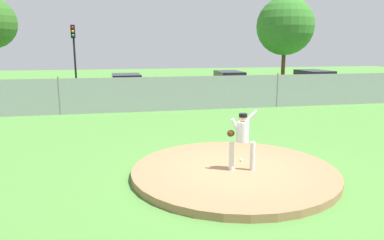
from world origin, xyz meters
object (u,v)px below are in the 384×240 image
object	(u,v)px
parked_car_white	(314,83)
parked_car_navy	(127,88)
parked_car_silver	(229,84)
pitcher_youth	(242,136)
baseball	(241,160)
traffic_cone_orange	(42,96)
traffic_light_near	(74,47)

from	to	relation	value
parked_car_white	parked_car_navy	xyz separation A→B (m)	(-12.82, 0.03, -0.03)
parked_car_white	parked_car_silver	bearing A→B (deg)	173.40
pitcher_youth	baseball	xyz separation A→B (m)	(0.25, 0.71, -0.90)
traffic_cone_orange	pitcher_youth	bearing A→B (deg)	-63.58
parked_car_white	traffic_light_near	bearing A→B (deg)	165.56
pitcher_youth	parked_car_navy	distance (m)	14.58
baseball	traffic_cone_orange	world-z (taller)	traffic_cone_orange
baseball	parked_car_navy	size ratio (longest dim) A/B	0.02
parked_car_white	traffic_light_near	size ratio (longest dim) A/B	0.99
parked_car_white	traffic_light_near	xyz separation A→B (m)	(-16.27, 4.19, 2.47)
parked_car_navy	traffic_cone_orange	xyz separation A→B (m)	(-5.33, 1.45, -0.53)
parked_car_navy	traffic_cone_orange	size ratio (longest dim) A/B	7.82
pitcher_youth	traffic_cone_orange	size ratio (longest dim) A/B	2.93
baseball	parked_car_white	xyz separation A→B (m)	(10.04, 13.62, 0.60)
pitcher_youth	baseball	distance (m)	1.17
parked_car_silver	traffic_light_near	xyz separation A→B (m)	(-10.34, 3.50, 2.48)
parked_car_navy	traffic_cone_orange	bearing A→B (deg)	164.74
parked_car_navy	traffic_light_near	distance (m)	5.95
traffic_light_near	pitcher_youth	bearing A→B (deg)	-72.12
parked_car_silver	traffic_light_near	bearing A→B (deg)	161.29
baseball	traffic_cone_orange	xyz separation A→B (m)	(-8.11, 15.11, 0.04)
pitcher_youth	traffic_cone_orange	bearing A→B (deg)	116.42
pitcher_youth	parked_car_silver	distance (m)	15.64
baseball	traffic_light_near	bearing A→B (deg)	109.26
traffic_cone_orange	parked_car_white	bearing A→B (deg)	-4.68
parked_car_silver	traffic_cone_orange	bearing A→B (deg)	176.25
traffic_cone_orange	traffic_light_near	world-z (taller)	traffic_light_near
traffic_light_near	parked_car_white	bearing A→B (deg)	-14.44
baseball	traffic_light_near	world-z (taller)	traffic_light_near
baseball	traffic_cone_orange	distance (m)	17.15
traffic_cone_orange	baseball	bearing A→B (deg)	-61.78
parked_car_white	baseball	bearing A→B (deg)	-126.40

